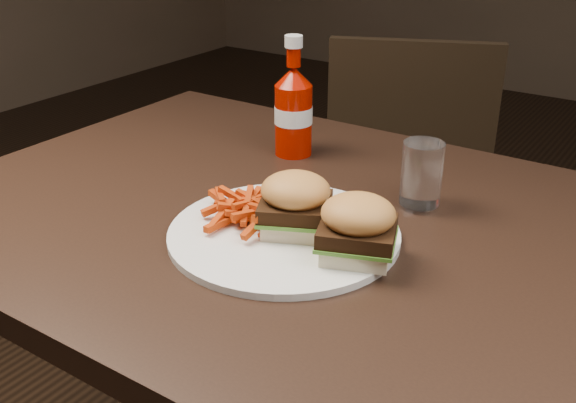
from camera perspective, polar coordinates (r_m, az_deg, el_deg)
The scene contains 8 objects.
dining_table at distance 0.99m, azimuth 2.56°, elevation -2.54°, with size 1.20×0.80×0.04m, color black.
chair_far at distance 1.89m, azimuth 9.87°, elevation 1.24°, with size 0.41×0.41×0.04m, color black.
plate at distance 0.93m, azimuth -0.34°, elevation -2.73°, with size 0.32×0.32×0.01m, color white.
sandwich_half_a at distance 0.92m, azimuth 0.63°, elevation -1.86°, with size 0.08×0.08×0.02m, color beige.
sandwich_half_b at distance 0.86m, azimuth 5.83°, elevation -3.99°, with size 0.08×0.08×0.02m, color #FBEEC2.
fries_pile at distance 0.95m, azimuth -3.07°, elevation -0.24°, with size 0.12×0.12×0.05m, color #B71F00, non-canonical shape.
ketchup_bottle at distance 1.20m, azimuth 0.46°, elevation 6.77°, with size 0.07×0.07×0.13m, color #9B0D00.
tumbler at distance 1.01m, azimuth 11.25°, elevation 2.35°, with size 0.06×0.06×0.10m, color white.
Camera 1 is at (0.45, -0.75, 1.19)m, focal length 42.00 mm.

